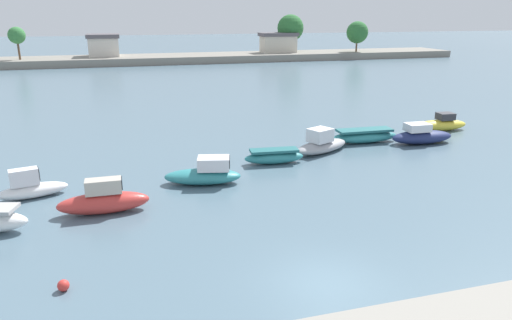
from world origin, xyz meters
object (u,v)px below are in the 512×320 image
(moored_boat_8, at_px, (441,124))
(moored_boat_4, at_px, (274,157))
(moored_boat_6, at_px, (364,136))
(mooring_buoy_1, at_px, (63,285))
(moored_boat_5, at_px, (321,144))
(moored_boat_1, at_px, (31,188))
(moored_boat_3, at_px, (205,174))
(moored_boat_2, at_px, (104,200))
(moored_boat_7, at_px, (421,136))

(moored_boat_8, bearing_deg, moored_boat_4, -160.23)
(moored_boat_6, height_order, mooring_buoy_1, moored_boat_6)
(moored_boat_5, relative_size, moored_boat_6, 0.93)
(moored_boat_5, relative_size, mooring_buoy_1, 11.89)
(moored_boat_1, bearing_deg, moored_boat_3, -16.35)
(moored_boat_2, xyz_separation_m, moored_boat_3, (5.40, 2.67, -0.05))
(moored_boat_1, distance_m, moored_boat_4, 14.15)
(moored_boat_1, height_order, moored_boat_5, moored_boat_5)
(moored_boat_5, relative_size, moored_boat_7, 1.01)
(moored_boat_4, bearing_deg, moored_boat_2, -148.14)
(moored_boat_1, xyz_separation_m, mooring_buoy_1, (2.45, -9.72, -0.34))
(moored_boat_1, bearing_deg, moored_boat_4, -5.36)
(moored_boat_5, relative_size, moored_boat_8, 1.07)
(moored_boat_2, bearing_deg, moored_boat_1, 140.42)
(moored_boat_6, bearing_deg, moored_boat_7, -16.99)
(moored_boat_8, distance_m, mooring_buoy_1, 32.01)
(moored_boat_6, bearing_deg, moored_boat_1, -164.74)
(moored_boat_8, bearing_deg, moored_boat_3, -157.60)
(moored_boat_1, height_order, moored_boat_4, moored_boat_1)
(moored_boat_7, bearing_deg, moored_boat_2, -160.68)
(moored_boat_5, bearing_deg, moored_boat_8, -9.75)
(moored_boat_2, height_order, moored_boat_4, moored_boat_2)
(moored_boat_3, height_order, moored_boat_6, moored_boat_3)
(moored_boat_8, bearing_deg, moored_boat_1, -163.83)
(moored_boat_6, distance_m, mooring_buoy_1, 24.52)
(moored_boat_4, bearing_deg, moored_boat_7, 12.93)
(moored_boat_5, height_order, moored_boat_7, moored_boat_5)
(moored_boat_3, xyz_separation_m, moored_boat_8, (20.84, 7.10, -0.05))
(moored_boat_4, relative_size, moored_boat_6, 0.75)
(mooring_buoy_1, bearing_deg, moored_boat_7, 29.64)
(moored_boat_1, distance_m, moored_boat_5, 18.28)
(moored_boat_7, bearing_deg, moored_boat_6, 163.09)
(moored_boat_3, height_order, moored_boat_5, moored_boat_5)
(moored_boat_8, bearing_deg, moored_boat_5, -161.76)
(moored_boat_4, xyz_separation_m, moored_boat_7, (11.96, 1.60, 0.13))
(moored_boat_7, height_order, moored_boat_8, moored_boat_7)
(moored_boat_8, bearing_deg, mooring_buoy_1, -145.59)
(moored_boat_3, relative_size, moored_boat_8, 1.00)
(moored_boat_1, relative_size, moored_boat_2, 0.84)
(moored_boat_1, bearing_deg, moored_boat_6, -0.84)
(moored_boat_1, bearing_deg, mooring_buoy_1, -89.58)
(moored_boat_6, bearing_deg, moored_boat_4, -157.25)
(moored_boat_5, bearing_deg, moored_boat_1, 166.79)
(moored_boat_1, height_order, moored_boat_8, moored_boat_1)
(moored_boat_1, height_order, moored_boat_6, moored_boat_1)
(moored_boat_4, xyz_separation_m, moored_boat_6, (8.03, 2.98, 0.04))
(moored_boat_5, bearing_deg, moored_boat_4, 176.33)
(moored_boat_4, xyz_separation_m, moored_boat_5, (3.93, 1.49, 0.14))
(moored_boat_3, distance_m, mooring_buoy_1, 11.44)
(moored_boat_2, height_order, moored_boat_5, same)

